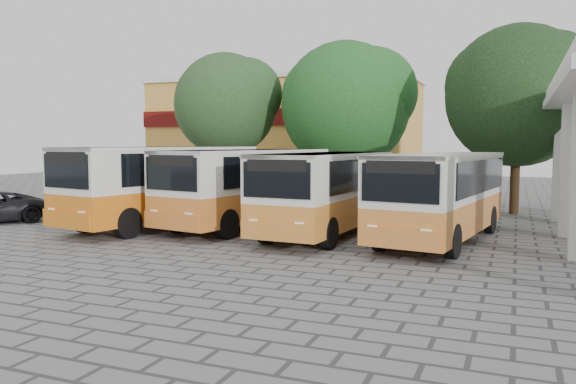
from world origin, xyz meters
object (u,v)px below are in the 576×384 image
at_px(bus_far_left, 163,180).
at_px(bus_centre_left, 248,182).
at_px(bus_centre_right, 327,188).
at_px(bus_far_right, 441,191).

height_order(bus_far_left, bus_centre_left, bus_far_left).
distance_m(bus_centre_right, bus_far_right, 3.98).
xyz_separation_m(bus_far_left, bus_centre_right, (6.77, 0.42, -0.12)).
bearing_deg(bus_centre_left, bus_far_right, 6.15).
distance_m(bus_far_left, bus_centre_left, 3.41).
height_order(bus_centre_left, bus_centre_right, bus_centre_left).
relative_size(bus_centre_left, bus_far_right, 1.04).
relative_size(bus_centre_right, bus_far_right, 0.98).
xyz_separation_m(bus_far_left, bus_far_right, (10.75, 0.49, -0.12)).
bearing_deg(bus_centre_right, bus_far_left, -172.97).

